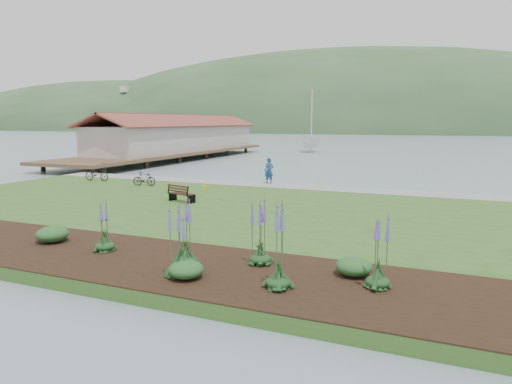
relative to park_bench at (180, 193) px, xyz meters
The scene contains 21 objects.
ground 2.41m from the park_bench, 18.83° to the left, with size 600.00×600.00×0.00m, color slate.
lawn 2.57m from the park_bench, 31.01° to the right, with size 34.00×20.00×0.40m, color #2D541D.
shoreline_path 7.93m from the park_bench, 74.44° to the left, with size 34.00×2.20×0.03m, color gray.
garden_bed 10.43m from the park_bench, 60.56° to the right, with size 24.00×4.40×0.04m, color black.
far_hillside 172.15m from the park_bench, 82.62° to the left, with size 580.00×80.00×38.00m, color #2F522E, non-canonical shape.
pier_pavilion 33.47m from the park_bench, 122.33° to the left, with size 8.00×36.00×5.40m.
park_bench is the anchor object (origin of this frame).
person 8.43m from the park_bench, 77.79° to the left, with size 0.75×0.52×2.06m, color navy.
bicycle_a 11.23m from the park_bench, 153.33° to the left, with size 1.90×0.66×1.00m, color black.
bicycle_b 6.93m from the park_bench, 141.71° to the left, with size 1.51×0.44×0.91m, color black.
sailboat 46.52m from the park_bench, 97.52° to the left, with size 11.11×11.31×29.28m, color silver.
pannier 4.26m from the park_bench, 101.99° to the left, with size 0.16×0.26×0.27m, color gold.
echium_0 10.91m from the park_bench, 57.23° to the right, with size 0.62×0.62×2.14m.
echium_1 11.36m from the park_bench, 46.30° to the right, with size 0.62×0.62×2.18m.
echium_2 13.35m from the park_bench, 47.59° to the right, with size 0.62×0.62×2.37m.
echium_3 14.33m from the park_bench, 38.07° to the right, with size 0.62×0.62×2.28m.
echium_4 9.27m from the park_bench, 73.04° to the right, with size 0.62×0.62×1.86m.
echium_5 11.81m from the park_bench, 58.18° to the right, with size 0.62×0.62×2.11m.
shrub_0 8.68m from the park_bench, 88.31° to the right, with size 1.09×1.09×0.54m, color #1E4C21.
shrub_1 11.98m from the park_bench, 57.28° to the right, with size 0.94×0.94×0.47m, color #1E4C21.
shrub_2 13.32m from the park_bench, 37.61° to the right, with size 0.99×0.99×0.49m, color #1E4C21.
Camera 1 is at (10.56, -20.83, 4.58)m, focal length 32.00 mm.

